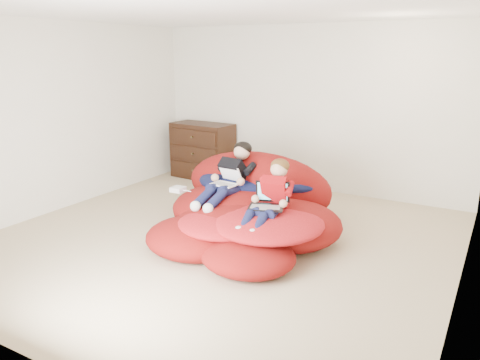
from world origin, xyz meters
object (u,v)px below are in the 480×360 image
object	(u,v)px
laptop_black	(269,200)
older_boy	(231,174)
beanbag_pile	(249,210)
dresser	(203,151)
younger_boy	(270,195)
laptop_white	(227,179)

from	to	relation	value
laptop_black	older_boy	bearing A→B (deg)	149.96
beanbag_pile	laptop_black	xyz separation A→B (m)	(0.44, -0.36, 0.29)
older_boy	dresser	bearing A→B (deg)	132.52
older_boy	younger_boy	size ratio (longest dim) A/B	1.19
younger_boy	laptop_white	xyz separation A→B (m)	(-0.73, 0.30, 0.00)
beanbag_pile	dresser	bearing A→B (deg)	136.14
older_boy	laptop_black	bearing A→B (deg)	-30.04
older_boy	younger_boy	bearing A→B (deg)	-28.16
dresser	laptop_black	bearing A→B (deg)	-42.99
dresser	younger_boy	distance (m)	3.19
younger_boy	laptop_black	xyz separation A→B (m)	(0.00, -0.03, -0.05)
dresser	laptop_white	bearing A→B (deg)	-48.85
older_boy	younger_boy	xyz separation A→B (m)	(0.73, -0.39, -0.05)
dresser	beanbag_pile	bearing A→B (deg)	-43.86
older_boy	younger_boy	world-z (taller)	older_boy
dresser	laptop_white	world-z (taller)	dresser
younger_boy	laptop_white	world-z (taller)	younger_boy
beanbag_pile	laptop_black	distance (m)	0.64
beanbag_pile	laptop_white	bearing A→B (deg)	-174.67
laptop_white	laptop_black	world-z (taller)	laptop_white
dresser	older_boy	bearing A→B (deg)	-47.48
beanbag_pile	younger_boy	world-z (taller)	younger_boy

